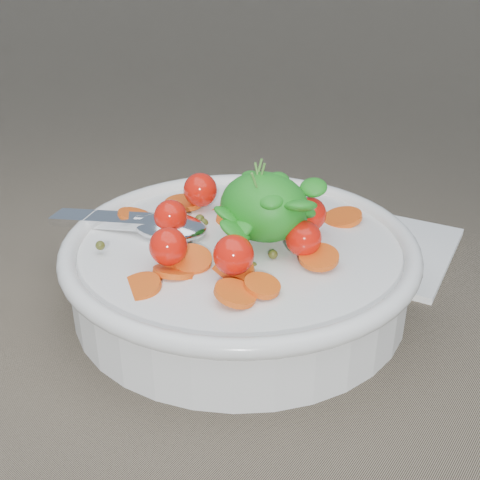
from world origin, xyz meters
The scene contains 3 objects.
ground centered at (0.00, 0.00, 0.00)m, with size 6.00×6.00×0.00m, color #7A6C57.
bowl centered at (0.01, -0.01, 0.04)m, with size 0.33×0.31×0.13m.
napkin centered at (0.05, 0.15, 0.00)m, with size 0.18×0.16×0.01m, color white.
Camera 1 is at (0.28, -0.38, 0.30)m, focal length 45.00 mm.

